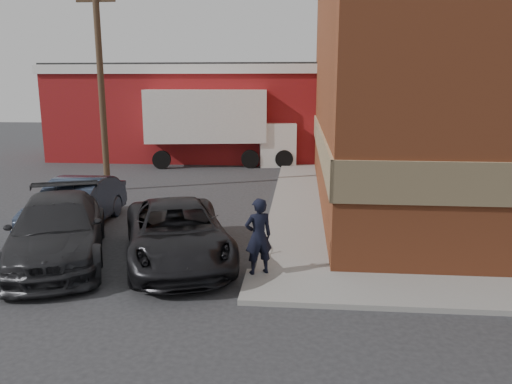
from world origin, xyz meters
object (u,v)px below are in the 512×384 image
(brick_building, at_px, (506,78))
(utility_pole, at_px, (101,77))
(suv_a, at_px, (177,233))
(suv_b, at_px, (57,230))
(man, at_px, (258,236))
(warehouse, at_px, (195,110))
(sedan, at_px, (76,204))
(box_truck, at_px, (221,122))

(brick_building, xyz_separation_m, utility_pole, (-16.00, 0.00, 0.06))
(suv_a, height_order, suv_b, suv_b)
(man, height_order, suv_b, man)
(warehouse, bearing_deg, man, -74.02)
(suv_a, bearing_deg, brick_building, 18.16)
(sedan, xyz_separation_m, suv_a, (3.91, -2.67, -0.02))
(utility_pole, height_order, box_truck, utility_pole)
(warehouse, bearing_deg, brick_building, -37.20)
(man, bearing_deg, suv_a, -48.82)
(man, xyz_separation_m, suv_b, (-5.26, 0.75, -0.22))
(warehouse, distance_m, sedan, 16.71)
(man, relative_size, box_truck, 0.21)
(sedan, bearing_deg, brick_building, 20.63)
(suv_a, relative_size, suv_b, 0.96)
(suv_b, height_order, box_truck, box_truck)
(utility_pole, xyz_separation_m, box_truck, (3.80, 7.12, -2.35))
(man, bearing_deg, sedan, -55.47)
(brick_building, xyz_separation_m, warehouse, (-14.50, 11.00, -1.87))
(warehouse, xyz_separation_m, man, (5.80, -20.25, -1.79))
(utility_pole, bearing_deg, brick_building, -0.02)
(brick_building, relative_size, warehouse, 1.12)
(warehouse, height_order, suv_b, warehouse)
(warehouse, xyz_separation_m, box_truck, (2.30, -3.88, -0.42))
(brick_building, bearing_deg, suv_a, -142.82)
(utility_pole, xyz_separation_m, man, (7.30, -9.25, -3.72))
(brick_building, relative_size, suv_b, 3.27)
(brick_building, relative_size, man, 10.08)
(suv_b, bearing_deg, sedan, 85.22)
(brick_building, distance_m, suv_a, 14.21)
(brick_building, height_order, suv_b, brick_building)
(brick_building, height_order, sedan, brick_building)
(utility_pole, distance_m, sedan, 6.96)
(sedan, height_order, box_truck, box_truck)
(warehouse, height_order, sedan, warehouse)
(brick_building, relative_size, suv_a, 3.39)
(brick_building, xyz_separation_m, box_truck, (-12.19, 7.12, -2.29))
(utility_pole, xyz_separation_m, sedan, (1.20, -5.59, -3.97))
(utility_pole, relative_size, suv_b, 1.61)
(man, relative_size, suv_b, 0.32)
(warehouse, xyz_separation_m, sedan, (-0.30, -16.59, -2.04))
(sedan, height_order, suv_a, sedan)
(brick_building, distance_m, suv_b, 16.79)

